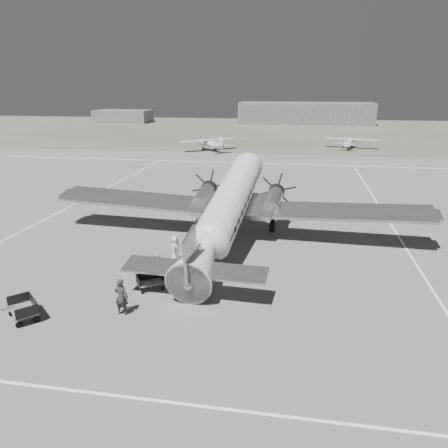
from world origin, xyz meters
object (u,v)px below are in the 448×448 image
(ramp_agent, at_px, (158,267))
(hangar_main, at_px, (305,113))
(light_plane_right, at_px, (350,143))
(passenger, at_px, (175,249))
(dc3_airliner, at_px, (229,208))
(light_plane_left, at_px, (210,145))
(baggage_cart_far, at_px, (23,310))
(shed_secondary, at_px, (123,116))
(ground_crew, at_px, (121,297))
(baggage_cart_near, at_px, (151,282))

(ramp_agent, bearing_deg, hangar_main, -16.50)
(light_plane_right, bearing_deg, passenger, -90.43)
(hangar_main, bearing_deg, ramp_agent, -94.17)
(dc3_airliner, distance_m, light_plane_left, 50.44)
(light_plane_left, relative_size, baggage_cart_far, 5.87)
(light_plane_left, height_order, passenger, light_plane_left)
(shed_secondary, relative_size, light_plane_right, 1.76)
(ground_crew, bearing_deg, hangar_main, -90.56)
(shed_secondary, xyz_separation_m, passenger, (51.15, -115.62, -1.10))
(ground_crew, relative_size, passenger, 1.10)
(baggage_cart_far, bearing_deg, baggage_cart_near, 83.44)
(light_plane_right, bearing_deg, baggage_cart_near, -89.61)
(hangar_main, height_order, ramp_agent, hangar_main)
(hangar_main, xyz_separation_m, light_plane_right, (8.32, -59.92, -2.24))
(shed_secondary, xyz_separation_m, ramp_agent, (50.98, -118.68, -1.13))
(light_plane_right, height_order, baggage_cart_near, light_plane_right)
(hangar_main, relative_size, baggage_cart_far, 22.28)
(ground_crew, relative_size, ramp_agent, 1.15)
(shed_secondary, height_order, light_plane_right, shed_secondary)
(hangar_main, distance_m, dc3_airliner, 116.84)
(baggage_cart_near, bearing_deg, light_plane_right, 41.81)
(baggage_cart_far, height_order, ramp_agent, ramp_agent)
(ground_crew, xyz_separation_m, ramp_agent, (0.55, 4.35, -0.13))
(passenger, bearing_deg, baggage_cart_far, 148.94)
(baggage_cart_far, height_order, passenger, passenger)
(dc3_airliner, relative_size, passenger, 16.43)
(baggage_cart_far, bearing_deg, hangar_main, 126.70)
(light_plane_right, xyz_separation_m, ramp_agent, (-17.33, -63.76, -0.19))
(baggage_cart_near, bearing_deg, baggage_cart_far, -172.76)
(baggage_cart_far, bearing_deg, ground_crew, 58.98)
(ramp_agent, bearing_deg, baggage_cart_near, 164.60)
(dc3_airliner, xyz_separation_m, ground_crew, (-3.69, -11.34, -1.83))
(dc3_airliner, distance_m, passenger, 5.29)
(ramp_agent, bearing_deg, shed_secondary, 10.92)
(light_plane_right, xyz_separation_m, ground_crew, (-17.88, -68.11, -0.07))
(light_plane_left, bearing_deg, shed_secondary, 84.14)
(shed_secondary, relative_size, light_plane_left, 1.63)
(shed_secondary, xyz_separation_m, dc3_airliner, (54.12, -111.69, 0.82))
(shed_secondary, xyz_separation_m, baggage_cart_far, (45.76, -124.37, -1.47))
(light_plane_right, bearing_deg, light_plane_left, -148.00)
(shed_secondary, xyz_separation_m, baggage_cart_near, (50.91, -119.98, -1.55))
(passenger, bearing_deg, baggage_cart_near, 177.49)
(hangar_main, xyz_separation_m, shed_secondary, (-60.00, -5.00, -1.30))
(light_plane_left, xyz_separation_m, baggage_cart_far, (3.26, -61.73, -0.62))
(ground_crew, bearing_deg, light_plane_right, -101.00)
(hangar_main, relative_size, ramp_agent, 24.23)
(dc3_airliner, relative_size, ramp_agent, 17.11)
(hangar_main, bearing_deg, shed_secondary, -175.24)
(passenger, bearing_deg, shed_secondary, 24.43)
(light_plane_right, bearing_deg, ramp_agent, -89.85)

